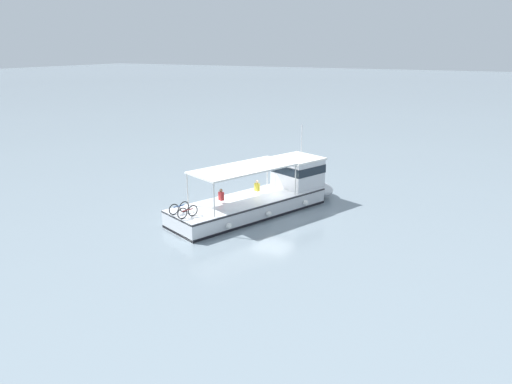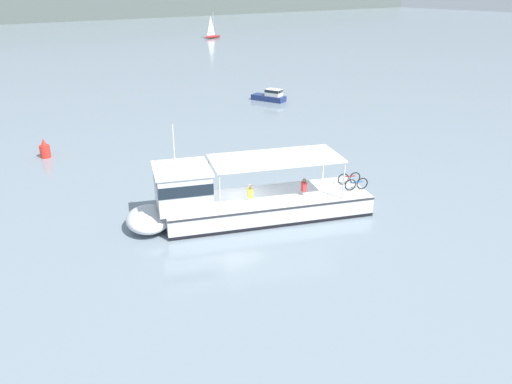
# 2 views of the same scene
# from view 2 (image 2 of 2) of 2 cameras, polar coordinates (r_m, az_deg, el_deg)

# --- Properties ---
(ground_plane) EXTENTS (400.00, 400.00, 0.00)m
(ground_plane) POSITION_cam_2_polar(r_m,az_deg,el_deg) (27.08, -2.46, -2.50)
(ground_plane) COLOR gray
(ferry_main) EXTENTS (12.96, 7.53, 5.32)m
(ferry_main) POSITION_cam_2_polar(r_m,az_deg,el_deg) (26.16, -2.15, -1.00)
(ferry_main) COLOR silver
(ferry_main) RESTS_ON ground
(motorboat_far_right) EXTENTS (2.50, 3.83, 1.26)m
(motorboat_far_right) POSITION_cam_2_polar(r_m,az_deg,el_deg) (53.46, 1.66, 10.84)
(motorboat_far_right) COLOR navy
(motorboat_far_right) RESTS_ON ground
(sailboat_mid_channel) EXTENTS (5.00, 2.50, 5.40)m
(sailboat_mid_channel) POSITION_cam_2_polar(r_m,az_deg,el_deg) (116.83, -4.93, 17.23)
(sailboat_mid_channel) COLOR maroon
(sailboat_mid_channel) RESTS_ON ground
(channel_buoy) EXTENTS (0.70, 0.70, 1.40)m
(channel_buoy) POSITION_cam_2_polar(r_m,az_deg,el_deg) (38.64, -22.79, 4.43)
(channel_buoy) COLOR red
(channel_buoy) RESTS_ON ground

